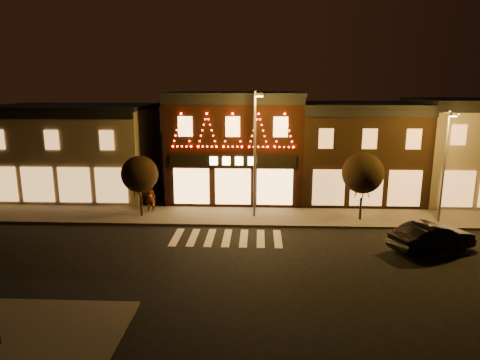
{
  "coord_description": "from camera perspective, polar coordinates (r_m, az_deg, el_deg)",
  "views": [
    {
      "loc": [
        1.84,
        -19.78,
        8.86
      ],
      "look_at": [
        0.78,
        4.0,
        3.52
      ],
      "focal_mm": 31.89,
      "sensor_mm": 36.0,
      "label": 1
    }
  ],
  "objects": [
    {
      "name": "ground",
      "position": [
        21.75,
        -2.57,
        -11.41
      ],
      "size": [
        120.0,
        120.0,
        0.0
      ],
      "primitive_type": "plane",
      "color": "black",
      "rests_on": "ground"
    },
    {
      "name": "building_pulp",
      "position": [
        34.13,
        -0.55,
        4.73
      ],
      "size": [
        10.2,
        8.34,
        8.3
      ],
      "color": "black",
      "rests_on": "ground"
    },
    {
      "name": "sidewalk_near",
      "position": [
        17.25,
        -28.63,
        -19.67
      ],
      "size": [
        7.0,
        7.0,
        0.15
      ],
      "primitive_type": "cube",
      "color": "#47423D",
      "rests_on": "ground"
    },
    {
      "name": "streetlamp_right",
      "position": [
        29.61,
        25.78,
        2.59
      ],
      "size": [
        0.68,
        1.63,
        7.14
      ],
      "rotation": [
        0.0,
        0.0,
        0.26
      ],
      "color": "#59595E",
      "rests_on": "sidewalk_far"
    },
    {
      "name": "building_left",
      "position": [
        37.25,
        -20.99,
        3.78
      ],
      "size": [
        12.2,
        8.28,
        7.3
      ],
      "color": "#756A53",
      "rests_on": "ground"
    },
    {
      "name": "building_right_a",
      "position": [
        35.0,
        15.21,
        3.82
      ],
      "size": [
        9.2,
        8.28,
        7.5
      ],
      "color": "black",
      "rests_on": "ground"
    },
    {
      "name": "dark_sedan",
      "position": [
        25.55,
        24.28,
        -6.96
      ],
      "size": [
        5.02,
        3.38,
        1.56
      ],
      "primitive_type": "imported",
      "rotation": [
        0.0,
        0.0,
        1.97
      ],
      "color": "black",
      "rests_on": "ground"
    },
    {
      "name": "building_right_b",
      "position": [
        37.98,
        28.61,
        3.61
      ],
      "size": [
        9.2,
        8.28,
        7.8
      ],
      "color": "#756A53",
      "rests_on": "ground"
    },
    {
      "name": "tree_left",
      "position": [
        29.2,
        -13.28,
        0.76
      ],
      "size": [
        2.45,
        2.45,
        4.1
      ],
      "rotation": [
        0.0,
        0.0,
        0.03
      ],
      "color": "black",
      "rests_on": "sidewalk_far"
    },
    {
      "name": "sidewalk_far",
      "position": [
        29.14,
        2.77,
        -4.93
      ],
      "size": [
        44.0,
        4.0,
        0.15
      ],
      "primitive_type": "cube",
      "color": "#47423D",
      "rests_on": "ground"
    },
    {
      "name": "pedestrian",
      "position": [
        30.66,
        -11.9,
        -2.34
      ],
      "size": [
        0.76,
        0.59,
        1.86
      ],
      "primitive_type": "imported",
      "rotation": [
        0.0,
        0.0,
        3.37
      ],
      "color": "gray",
      "rests_on": "sidewalk_far"
    },
    {
      "name": "streetlamp_mid",
      "position": [
        27.73,
        2.07,
        4.67
      ],
      "size": [
        0.64,
        1.91,
        8.3
      ],
      "rotation": [
        0.0,
        0.0,
        -0.17
      ],
      "color": "#59595E",
      "rests_on": "sidewalk_far"
    },
    {
      "name": "tree_right",
      "position": [
        28.67,
        16.1,
        0.89
      ],
      "size": [
        2.67,
        2.67,
        4.46
      ],
      "rotation": [
        0.0,
        0.0,
        -0.07
      ],
      "color": "black",
      "rests_on": "sidewalk_far"
    }
  ]
}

